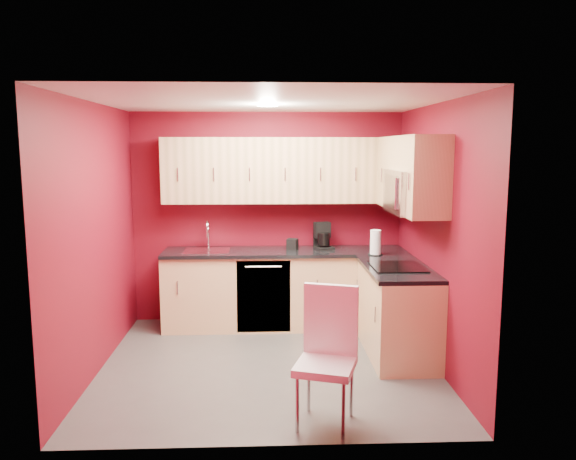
{
  "coord_description": "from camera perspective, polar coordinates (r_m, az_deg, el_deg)",
  "views": [
    {
      "loc": [
        -0.04,
        -5.2,
        2.09
      ],
      "look_at": [
        0.21,
        0.55,
        1.24
      ],
      "focal_mm": 35.0,
      "sensor_mm": 36.0,
      "label": 1
    }
  ],
  "objects": [
    {
      "name": "napkin_holder",
      "position": [
        6.52,
        0.45,
        -1.45
      ],
      "size": [
        0.15,
        0.15,
        0.13
      ],
      "primitive_type": null,
      "rotation": [
        0.0,
        0.0,
        -0.33
      ],
      "color": "black",
      "rests_on": "countertop_back"
    },
    {
      "name": "ceiling",
      "position": [
        5.21,
        -2.08,
        12.93
      ],
      "size": [
        3.2,
        3.2,
        0.0
      ],
      "primitive_type": "plane",
      "rotation": [
        3.14,
        0.0,
        0.0
      ],
      "color": "white",
      "rests_on": "wall_back"
    },
    {
      "name": "wall_right",
      "position": [
        5.51,
        14.87,
        -0.63
      ],
      "size": [
        0.0,
        3.0,
        3.0
      ],
      "primitive_type": "plane",
      "rotation": [
        1.57,
        0.0,
        -1.57
      ],
      "color": "maroon",
      "rests_on": "floor"
    },
    {
      "name": "microwave",
      "position": [
        5.6,
        12.4,
        3.82
      ],
      "size": [
        0.42,
        0.76,
        0.42
      ],
      "color": "silver",
      "rests_on": "upper_cabinets_right"
    },
    {
      "name": "dining_chair",
      "position": [
        4.31,
        3.83,
        -12.89
      ],
      "size": [
        0.54,
        0.55,
        1.04
      ],
      "primitive_type": null,
      "rotation": [
        0.0,
        0.0,
        -0.31
      ],
      "color": "white",
      "rests_on": "floor"
    },
    {
      "name": "upper_cabinets_back",
      "position": [
        6.53,
        -0.36,
        6.09
      ],
      "size": [
        2.8,
        0.35,
        0.75
      ],
      "primitive_type": "cube",
      "color": "tan",
      "rests_on": "wall_back"
    },
    {
      "name": "base_cabinets_back",
      "position": [
        6.61,
        -0.31,
        -6.09
      ],
      "size": [
        2.8,
        0.6,
        0.87
      ],
      "primitive_type": "cube",
      "color": "#E1C280",
      "rests_on": "floor"
    },
    {
      "name": "countertop_right",
      "position": [
        5.71,
        11.01,
        -3.86
      ],
      "size": [
        0.63,
        1.27,
        0.04
      ],
      "primitive_type": "cube",
      "color": "black",
      "rests_on": "base_cabinets_right"
    },
    {
      "name": "wall_front",
      "position": [
        3.79,
        -1.83,
        -4.37
      ],
      "size": [
        3.2,
        0.0,
        3.2
      ],
      "primitive_type": "plane",
      "rotation": [
        -1.57,
        0.0,
        0.0
      ],
      "color": "maroon",
      "rests_on": "floor"
    },
    {
      "name": "floor",
      "position": [
        5.6,
        -1.94,
        -13.5
      ],
      "size": [
        3.2,
        3.2,
        0.0
      ],
      "primitive_type": "plane",
      "color": "#474542",
      "rests_on": "ground"
    },
    {
      "name": "base_cabinets_right",
      "position": [
        5.84,
        11.0,
        -8.19
      ],
      "size": [
        0.6,
        1.3,
        0.87
      ],
      "primitive_type": "cube",
      "color": "#E1C280",
      "rests_on": "floor"
    },
    {
      "name": "paper_towel",
      "position": [
        6.25,
        8.89,
        -1.27
      ],
      "size": [
        0.18,
        0.18,
        0.28
      ],
      "primitive_type": null,
      "rotation": [
        0.0,
        0.0,
        0.13
      ],
      "color": "white",
      "rests_on": "countertop_right"
    },
    {
      "name": "coffee_maker",
      "position": [
        6.55,
        3.68,
        -0.61
      ],
      "size": [
        0.25,
        0.29,
        0.31
      ],
      "primitive_type": null,
      "rotation": [
        0.0,
        0.0,
        0.29
      ],
      "color": "black",
      "rests_on": "countertop_back"
    },
    {
      "name": "dishwasher_front",
      "position": [
        6.32,
        -2.49,
        -6.76
      ],
      "size": [
        0.6,
        0.02,
        0.82
      ],
      "primitive_type": "cube",
      "color": "black",
      "rests_on": "base_cabinets_back"
    },
    {
      "name": "wall_back",
      "position": [
        6.75,
        -2.11,
        1.26
      ],
      "size": [
        3.2,
        0.0,
        3.2
      ],
      "primitive_type": "plane",
      "rotation": [
        1.57,
        0.0,
        0.0
      ],
      "color": "maroon",
      "rests_on": "floor"
    },
    {
      "name": "downlight",
      "position": [
        5.51,
        -2.1,
        12.53
      ],
      "size": [
        0.2,
        0.2,
        0.01
      ],
      "primitive_type": "cylinder",
      "color": "white",
      "rests_on": "ceiling"
    },
    {
      "name": "cooktop",
      "position": [
        5.68,
        11.05,
        -3.69
      ],
      "size": [
        0.5,
        0.55,
        0.01
      ],
      "primitive_type": "cube",
      "color": "black",
      "rests_on": "countertop_right"
    },
    {
      "name": "countertop_back",
      "position": [
        6.5,
        -0.31,
        -2.23
      ],
      "size": [
        2.8,
        0.63,
        0.04
      ],
      "primitive_type": "cube",
      "color": "black",
      "rests_on": "base_cabinets_back"
    },
    {
      "name": "sink",
      "position": [
        6.53,
        -8.23,
        -1.77
      ],
      "size": [
        0.52,
        0.42,
        0.35
      ],
      "color": "silver",
      "rests_on": "countertop_back"
    },
    {
      "name": "upper_cabinets_right",
      "position": [
        5.83,
        12.17,
        6.24
      ],
      "size": [
        0.35,
        1.55,
        0.75
      ],
      "color": "tan",
      "rests_on": "wall_right"
    },
    {
      "name": "wall_left",
      "position": [
        5.49,
        -18.96,
        -0.84
      ],
      "size": [
        0.0,
        3.0,
        3.0
      ],
      "primitive_type": "plane",
      "rotation": [
        1.57,
        0.0,
        1.57
      ],
      "color": "maroon",
      "rests_on": "floor"
    }
  ]
}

